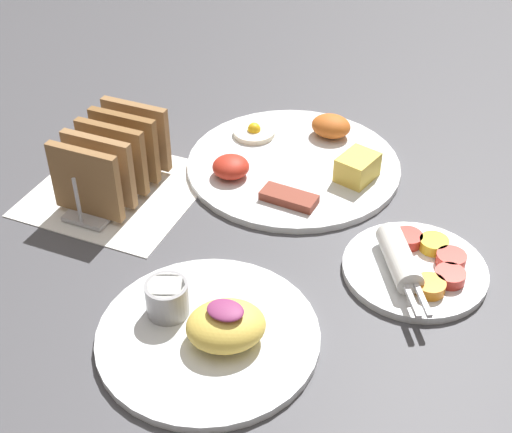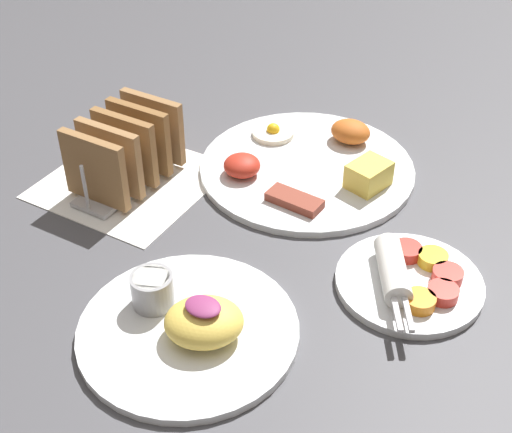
{
  "view_description": "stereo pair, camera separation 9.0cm",
  "coord_description": "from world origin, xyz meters",
  "px_view_note": "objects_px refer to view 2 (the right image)",
  "views": [
    {
      "loc": [
        0.28,
        -0.67,
        0.58
      ],
      "look_at": [
        0.0,
        -0.01,
        0.03
      ],
      "focal_mm": 50.0,
      "sensor_mm": 36.0,
      "label": 1
    },
    {
      "loc": [
        0.36,
        -0.63,
        0.58
      ],
      "look_at": [
        0.0,
        -0.01,
        0.03
      ],
      "focal_mm": 50.0,
      "sensor_mm": 36.0,
      "label": 2
    }
  ],
  "objects_px": {
    "plate_breakfast": "(309,165)",
    "toast_rack": "(126,151)",
    "plate_foreground": "(188,323)",
    "plate_condiments": "(410,279)"
  },
  "relations": [
    {
      "from": "plate_foreground",
      "to": "toast_rack",
      "type": "distance_m",
      "value": 0.31
    },
    {
      "from": "plate_breakfast",
      "to": "toast_rack",
      "type": "bearing_deg",
      "value": -143.72
    },
    {
      "from": "plate_condiments",
      "to": "plate_foreground",
      "type": "relative_size",
      "value": 0.77
    },
    {
      "from": "plate_breakfast",
      "to": "plate_foreground",
      "type": "height_order",
      "value": "plate_foreground"
    },
    {
      "from": "plate_foreground",
      "to": "plate_condiments",
      "type": "bearing_deg",
      "value": 46.6
    },
    {
      "from": "plate_foreground",
      "to": "toast_rack",
      "type": "relative_size",
      "value": 1.35
    },
    {
      "from": "toast_rack",
      "to": "plate_breakfast",
      "type": "bearing_deg",
      "value": 36.28
    },
    {
      "from": "toast_rack",
      "to": "plate_foreground",
      "type": "bearing_deg",
      "value": -39.78
    },
    {
      "from": "plate_breakfast",
      "to": "plate_foreground",
      "type": "bearing_deg",
      "value": -85.1
    },
    {
      "from": "plate_breakfast",
      "to": "toast_rack",
      "type": "distance_m",
      "value": 0.26
    }
  ]
}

